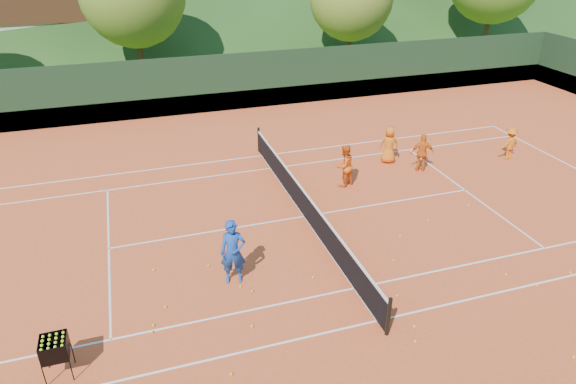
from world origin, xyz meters
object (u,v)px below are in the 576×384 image
object	(u,v)px
coach	(233,252)
ball_hopper	(55,349)
student_c	(389,145)
student_b	(422,153)
student_d	(510,144)
student_a	(344,166)
tennis_net	(305,204)

from	to	relation	value
coach	ball_hopper	bearing A→B (deg)	-142.82
student_c	ball_hopper	size ratio (longest dim) A/B	1.57
student_b	student_d	distance (m)	4.15
coach	student_a	world-z (taller)	coach
student_d	ball_hopper	distance (m)	18.59
student_c	student_a	bearing A→B (deg)	52.06
student_b	student_d	size ratio (longest dim) A/B	1.14
student_c	student_d	world-z (taller)	student_c
student_c	ball_hopper	bearing A→B (deg)	56.97
student_b	student_d	bearing A→B (deg)	-162.34
student_b	student_a	bearing A→B (deg)	22.31
coach	student_a	size ratio (longest dim) A/B	1.16
tennis_net	ball_hopper	bearing A→B (deg)	-146.76
student_b	student_d	world-z (taller)	student_b
coach	student_a	distance (m)	6.95
student_d	ball_hopper	size ratio (longest dim) A/B	1.39
student_c	student_d	bearing A→B (deg)	-170.37
student_a	coach	bearing A→B (deg)	19.46
student_d	tennis_net	xyz separation A→B (m)	(-9.83, -1.95, -0.20)
student_b	student_c	distance (m)	1.46
student_d	ball_hopper	xyz separation A→B (m)	(-17.29, -6.84, 0.05)
coach	student_d	bearing A→B (deg)	31.51
tennis_net	student_b	bearing A→B (deg)	19.50
student_a	tennis_net	distance (m)	2.85
student_c	tennis_net	size ratio (longest dim) A/B	0.13
student_d	tennis_net	world-z (taller)	student_d
student_b	ball_hopper	distance (m)	14.83
tennis_net	student_a	bearing A→B (deg)	38.84
coach	student_c	bearing A→B (deg)	48.47
student_c	student_b	bearing A→B (deg)	148.91
student_a	student_d	bearing A→B (deg)	160.03
coach	student_b	distance (m)	9.95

